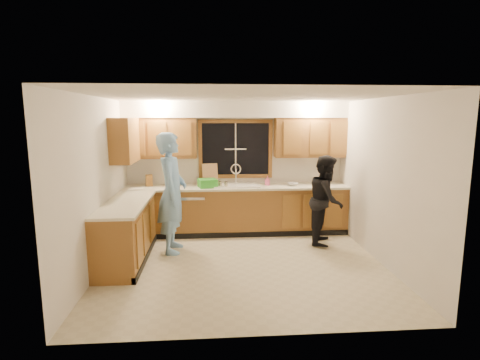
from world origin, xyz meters
The scene contains 26 objects.
floor centered at (0.00, 0.00, 0.00)m, with size 4.20×4.20×0.00m, color #C5B997.
ceiling centered at (0.00, 0.00, 2.50)m, with size 4.20×4.20×0.00m, color silver.
wall_back centered at (0.00, 1.90, 1.25)m, with size 4.20×4.20×0.00m, color silver.
wall_left centered at (-2.10, 0.00, 1.25)m, with size 3.80×3.80×0.00m, color silver.
wall_right centered at (2.10, 0.00, 1.25)m, with size 3.80×3.80×0.00m, color silver.
base_cabinets_back centered at (0.00, 1.60, 0.44)m, with size 4.20×0.60×0.88m, color #915E2A.
base_cabinets_left centered at (-1.80, 0.35, 0.44)m, with size 0.60×1.90×0.88m, color #915E2A.
countertop_back centered at (0.00, 1.58, 0.90)m, with size 4.20×0.63×0.04m, color beige.
countertop_left centered at (-1.79, 0.35, 0.90)m, with size 0.63×1.90×0.04m, color beige.
upper_cabinets_left centered at (-1.43, 1.73, 1.83)m, with size 1.35×0.33×0.75m, color #915E2A.
upper_cabinets_right centered at (1.43, 1.73, 1.83)m, with size 1.35×0.33×0.75m, color #915E2A.
upper_cabinets_return centered at (-1.94, 1.12, 1.83)m, with size 0.33×0.90×0.75m, color #915E2A.
soffit centered at (0.00, 1.72, 2.35)m, with size 4.20×0.35×0.30m, color white.
window_frame centered at (0.00, 1.89, 1.60)m, with size 1.44×0.03×1.14m.
sink centered at (0.00, 1.60, 0.86)m, with size 0.86×0.52×0.57m.
dishwasher centered at (-0.85, 1.59, 0.41)m, with size 0.60×0.56×0.82m, color silver.
stove centered at (-1.80, -0.22, 0.45)m, with size 0.58×0.75×0.90m, color silver.
man centered at (-1.12, 0.69, 0.99)m, with size 0.72×0.47×1.97m, color #79AEE6.
woman centered at (1.53, 0.90, 0.78)m, with size 0.76×0.59×1.57m, color black.
knife_block centered at (-1.66, 1.72, 1.03)m, with size 0.12×0.10×0.22m, color #A16A2C.
cutting_board centered at (-0.50, 1.82, 1.12)m, with size 0.31×0.02×0.41m, color tan.
dish_crate centered at (-0.55, 1.52, 1.00)m, with size 0.33×0.31×0.15m, color green.
soap_bottle centered at (0.60, 1.65, 1.01)m, with size 0.08×0.08×0.18m, color #DE5487.
bowl centered at (1.08, 1.58, 0.95)m, with size 0.21×0.21×0.05m, color silver.
can_left centered at (-0.32, 1.49, 0.97)m, with size 0.06×0.06×0.11m, color beige.
can_right centered at (-0.21, 1.44, 0.98)m, with size 0.06×0.06×0.11m, color beige.
Camera 1 is at (-0.46, -5.37, 2.20)m, focal length 28.00 mm.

